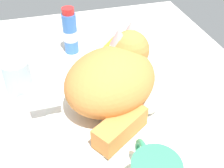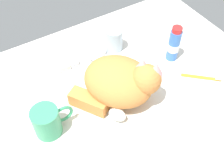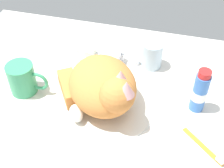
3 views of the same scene
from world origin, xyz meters
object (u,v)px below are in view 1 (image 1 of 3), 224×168
Objects in this scene: soap_bar at (26,154)px; toothbrush at (113,39)px; faucet at (29,112)px; cat at (114,77)px; rinse_cup at (18,78)px; toothpaste_bottle at (70,32)px.

soap_bar is 0.54× the size of toothbrush.
cat is at bearing -88.73° from faucet.
rinse_cup reaches higher than toothbrush.
faucet is 1.01× the size of toothpaste_bottle.
cat is at bearing -60.67° from soap_bar.
cat is at bearing -115.86° from rinse_cup.
cat reaches higher than faucet.
faucet reaches higher than soap_bar.
faucet is 30.42cm from toothpaste_bottle.
cat reaches higher than soap_bar.
rinse_cup reaches higher than soap_bar.
toothpaste_bottle is at bearing -27.38° from faucet.
soap_bar is 0.42× the size of toothpaste_bottle.
rinse_cup is at bearing 122.60° from toothbrush.
toothbrush is at bearing -15.11° from cat.
toothpaste_bottle is at bearing -44.93° from rinse_cup.
rinse_cup is 0.63× the size of toothpaste_bottle.
toothbrush is at bearing -57.40° from rinse_cup.
toothpaste_bottle is (15.76, -15.72, 2.14)cm from rinse_cup.
faucet reaches higher than toothbrush.
soap_bar is (-11.86, 21.11, -5.61)cm from cat.
toothbrush is (30.04, -27.92, -1.93)cm from faucet.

